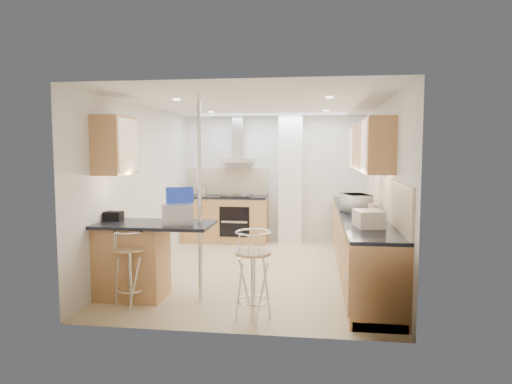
# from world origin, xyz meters

# --- Properties ---
(ground) EXTENTS (4.80, 4.80, 0.00)m
(ground) POSITION_xyz_m (0.00, 0.00, 0.00)
(ground) COLOR #C6B284
(ground) RESTS_ON ground
(room_shell) EXTENTS (3.64, 4.84, 2.51)m
(room_shell) POSITION_xyz_m (0.32, 0.38, 1.54)
(room_shell) COLOR silver
(room_shell) RESTS_ON ground
(right_counter) EXTENTS (0.63, 4.40, 0.92)m
(right_counter) POSITION_xyz_m (1.50, 0.00, 0.46)
(right_counter) COLOR #B48048
(right_counter) RESTS_ON ground
(back_counter) EXTENTS (1.70, 0.63, 0.92)m
(back_counter) POSITION_xyz_m (-0.95, 2.10, 0.46)
(back_counter) COLOR #B48048
(back_counter) RESTS_ON ground
(peninsula) EXTENTS (1.47, 0.72, 0.94)m
(peninsula) POSITION_xyz_m (-1.12, -1.45, 0.48)
(peninsula) COLOR #B48048
(peninsula) RESTS_ON ground
(microwave) EXTENTS (0.47, 0.57, 0.27)m
(microwave) POSITION_xyz_m (1.42, -0.05, 1.05)
(microwave) COLOR white
(microwave) RESTS_ON right_counter
(laptop) EXTENTS (0.42, 0.38, 0.24)m
(laptop) POSITION_xyz_m (-0.79, -1.53, 1.06)
(laptop) COLOR #9C9FA3
(laptop) RESTS_ON peninsula
(bag) EXTENTS (0.22, 0.16, 0.12)m
(bag) POSITION_xyz_m (-1.67, -1.35, 1.00)
(bag) COLOR black
(bag) RESTS_ON peninsula
(bar_stool_near) EXTENTS (0.41, 0.41, 0.91)m
(bar_stool_near) POSITION_xyz_m (-1.29, -1.76, 0.45)
(bar_stool_near) COLOR tan
(bar_stool_near) RESTS_ON ground
(bar_stool_end) EXTENTS (0.45, 0.45, 0.98)m
(bar_stool_end) POSITION_xyz_m (0.19, -2.03, 0.49)
(bar_stool_end) COLOR tan
(bar_stool_end) RESTS_ON ground
(jar_a) EXTENTS (0.14, 0.14, 0.20)m
(jar_a) POSITION_xyz_m (1.57, 1.10, 1.02)
(jar_a) COLOR white
(jar_a) RESTS_ON right_counter
(jar_b) EXTENTS (0.11, 0.11, 0.16)m
(jar_b) POSITION_xyz_m (1.59, 0.48, 1.00)
(jar_b) COLOR white
(jar_b) RESTS_ON right_counter
(jar_c) EXTENTS (0.17, 0.17, 0.18)m
(jar_c) POSITION_xyz_m (1.61, -0.49, 1.01)
(jar_c) COLOR beige
(jar_c) RESTS_ON right_counter
(jar_d) EXTENTS (0.10, 0.10, 0.15)m
(jar_d) POSITION_xyz_m (1.59, -1.12, 0.99)
(jar_d) COLOR white
(jar_d) RESTS_ON right_counter
(bread_bin) EXTENTS (0.36, 0.43, 0.20)m
(bread_bin) POSITION_xyz_m (1.47, -1.29, 1.02)
(bread_bin) COLOR white
(bread_bin) RESTS_ON right_counter
(kettle) EXTENTS (0.16, 0.16, 0.24)m
(kettle) POSITION_xyz_m (-1.35, 1.95, 1.04)
(kettle) COLOR #B9BBBF
(kettle) RESTS_ON back_counter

